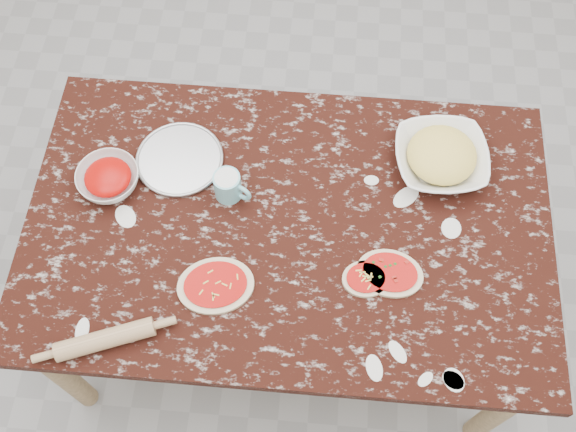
# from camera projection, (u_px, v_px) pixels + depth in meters

# --- Properties ---
(ground) EXTENTS (4.00, 4.00, 0.00)m
(ground) POSITION_uv_depth(u_px,v_px,m) (288.00, 307.00, 2.68)
(ground) COLOR gray
(worktable) EXTENTS (1.60, 1.00, 0.75)m
(worktable) POSITION_uv_depth(u_px,v_px,m) (288.00, 235.00, 2.09)
(worktable) COLOR black
(worktable) RESTS_ON ground
(pizza_tray) EXTENTS (0.35, 0.35, 0.01)m
(pizza_tray) POSITION_uv_depth(u_px,v_px,m) (180.00, 160.00, 2.12)
(pizza_tray) COLOR #B2B2B7
(pizza_tray) RESTS_ON worktable
(sauce_bowl) EXTENTS (0.23, 0.23, 0.06)m
(sauce_bowl) POSITION_uv_depth(u_px,v_px,m) (109.00, 179.00, 2.06)
(sauce_bowl) COLOR white
(sauce_bowl) RESTS_ON worktable
(cheese_bowl) EXTENTS (0.32, 0.32, 0.07)m
(cheese_bowl) POSITION_uv_depth(u_px,v_px,m) (440.00, 159.00, 2.08)
(cheese_bowl) COLOR white
(cheese_bowl) RESTS_ON worktable
(flour_mug) EXTENTS (0.12, 0.08, 0.10)m
(flour_mug) POSITION_uv_depth(u_px,v_px,m) (229.00, 186.00, 2.02)
(flour_mug) COLOR #78C9D6
(flour_mug) RESTS_ON worktable
(pizza_left) EXTENTS (0.26, 0.22, 0.02)m
(pizza_left) POSITION_uv_depth(u_px,v_px,m) (216.00, 285.00, 1.92)
(pizza_left) COLOR beige
(pizza_left) RESTS_ON worktable
(pizza_mid) EXTENTS (0.15, 0.13, 0.02)m
(pizza_mid) POSITION_uv_depth(u_px,v_px,m) (366.00, 279.00, 1.93)
(pizza_mid) COLOR beige
(pizza_mid) RESTS_ON worktable
(pizza_right) EXTENTS (0.22, 0.18, 0.02)m
(pizza_right) POSITION_uv_depth(u_px,v_px,m) (390.00, 273.00, 1.93)
(pizza_right) COLOR beige
(pizza_right) RESTS_ON worktable
(rolling_pin) EXTENTS (0.27, 0.15, 0.05)m
(rolling_pin) POSITION_uv_depth(u_px,v_px,m) (105.00, 339.00, 1.82)
(rolling_pin) COLOR tan
(rolling_pin) RESTS_ON worktable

